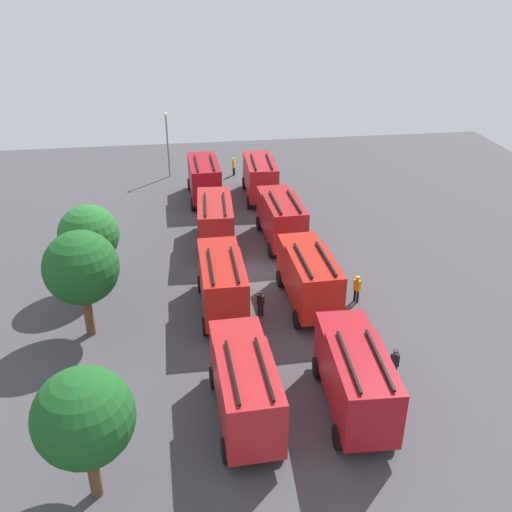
{
  "coord_description": "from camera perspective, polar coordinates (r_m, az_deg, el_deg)",
  "views": [
    {
      "loc": [
        -34.35,
        4.98,
        19.36
      ],
      "look_at": [
        0.0,
        0.0,
        1.4
      ],
      "focal_mm": 40.36,
      "sensor_mm": 36.0,
      "label": 1
    }
  ],
  "objects": [
    {
      "name": "fire_truck_6",
      "position": [
        42.9,
        -4.07,
        3.64
      ],
      "size": [
        7.32,
        3.06,
        3.88
      ],
      "rotation": [
        0.0,
        0.0,
        -0.05
      ],
      "color": "#A71F1E",
      "rests_on": "ground"
    },
    {
      "name": "fire_truck_3",
      "position": [
        51.82,
        0.4,
        7.96
      ],
      "size": [
        7.3,
        3.0,
        3.88
      ],
      "rotation": [
        0.0,
        0.0,
        -0.04
      ],
      "color": "#A41B22",
      "rests_on": "ground"
    },
    {
      "name": "tree_1",
      "position": [
        32.85,
        -16.94,
        -1.15
      ],
      "size": [
        4.16,
        4.16,
        6.45
      ],
      "color": "brown",
      "rests_on": "ground"
    },
    {
      "name": "lamppost",
      "position": [
        57.59,
        -8.78,
        11.33
      ],
      "size": [
        0.36,
        0.36,
        6.4
      ],
      "color": "slate",
      "rests_on": "ground"
    },
    {
      "name": "firefighter_1",
      "position": [
        58.16,
        -2.21,
        8.94
      ],
      "size": [
        0.48,
        0.41,
        1.78
      ],
      "rotation": [
        0.0,
        0.0,
        4.24
      ],
      "color": "black",
      "rests_on": "ground"
    },
    {
      "name": "tree_3",
      "position": [
        37.99,
        -16.23,
        1.07
      ],
      "size": [
        3.1,
        3.1,
        4.8
      ],
      "color": "brown",
      "rests_on": "ground"
    },
    {
      "name": "fire_truck_2",
      "position": [
        43.24,
        2.51,
        3.88
      ],
      "size": [
        7.27,
        2.92,
        3.88
      ],
      "rotation": [
        0.0,
        0.0,
        0.03
      ],
      "color": "maroon",
      "rests_on": "ground"
    },
    {
      "name": "firefighter_3",
      "position": [
        36.68,
        9.97,
        -3.1
      ],
      "size": [
        0.47,
        0.46,
        1.81
      ],
      "rotation": [
        0.0,
        0.0,
        2.29
      ],
      "color": "black",
      "rests_on": "ground"
    },
    {
      "name": "tree_2",
      "position": [
        37.56,
        -16.25,
        2.02
      ],
      "size": [
        3.81,
        3.81,
        5.91
      ],
      "color": "brown",
      "rests_on": "ground"
    },
    {
      "name": "ground_plane",
      "position": [
        39.75,
        -0.0,
        -1.79
      ],
      "size": [
        65.28,
        65.28,
        0.0
      ],
      "primitive_type": "plane",
      "color": "#423F44"
    },
    {
      "name": "traffic_cone_0",
      "position": [
        49.97,
        3.75,
        4.9
      ],
      "size": [
        0.45,
        0.45,
        0.64
      ],
      "primitive_type": "cone",
      "color": "#F2600C",
      "rests_on": "ground"
    },
    {
      "name": "fire_truck_4",
      "position": [
        26.82,
        -1.13,
        -12.56
      ],
      "size": [
        7.27,
        2.93,
        3.88
      ],
      "rotation": [
        0.0,
        0.0,
        0.03
      ],
      "color": "#AC1D20",
      "rests_on": "ground"
    },
    {
      "name": "firefighter_2",
      "position": [
        34.79,
        0.45,
        -4.64
      ],
      "size": [
        0.43,
        0.48,
        1.66
      ],
      "rotation": [
        0.0,
        0.0,
        2.56
      ],
      "color": "black",
      "rests_on": "ground"
    },
    {
      "name": "tree_0",
      "position": [
        23.29,
        -16.69,
        -15.11
      ],
      "size": [
        3.9,
        3.9,
        6.05
      ],
      "color": "brown",
      "rests_on": "ground"
    },
    {
      "name": "fire_truck_1",
      "position": [
        35.33,
        5.25,
        -1.92
      ],
      "size": [
        7.26,
        2.91,
        3.88
      ],
      "rotation": [
        0.0,
        0.0,
        0.03
      ],
      "color": "#AF1C12",
      "rests_on": "ground"
    },
    {
      "name": "fire_truck_7",
      "position": [
        51.69,
        -5.17,
        7.8
      ],
      "size": [
        7.24,
        2.86,
        3.88
      ],
      "rotation": [
        0.0,
        0.0,
        0.02
      ],
      "color": "maroon",
      "rests_on": "ground"
    },
    {
      "name": "fire_truck_5",
      "position": [
        34.62,
        -3.4,
        -2.5
      ],
      "size": [
        7.2,
        2.75,
        3.88
      ],
      "rotation": [
        0.0,
        0.0,
        0.0
      ],
      "color": "#AC1C15",
      "rests_on": "ground"
    },
    {
      "name": "fire_truck_0",
      "position": [
        27.73,
        9.79,
        -11.48
      ],
      "size": [
        7.31,
        3.04,
        3.88
      ],
      "rotation": [
        0.0,
        0.0,
        -0.05
      ],
      "color": "maroon",
      "rests_on": "ground"
    },
    {
      "name": "firefighter_0",
      "position": [
        30.68,
        13.56,
        -10.27
      ],
      "size": [
        0.29,
        0.44,
        1.8
      ],
      "rotation": [
        0.0,
        0.0,
        6.21
      ],
      "color": "black",
      "rests_on": "ground"
    },
    {
      "name": "traffic_cone_1",
      "position": [
        34.56,
        11.22,
        -6.71
      ],
      "size": [
        0.43,
        0.43,
        0.61
      ],
      "primitive_type": "cone",
      "color": "#F2600C",
      "rests_on": "ground"
    }
  ]
}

